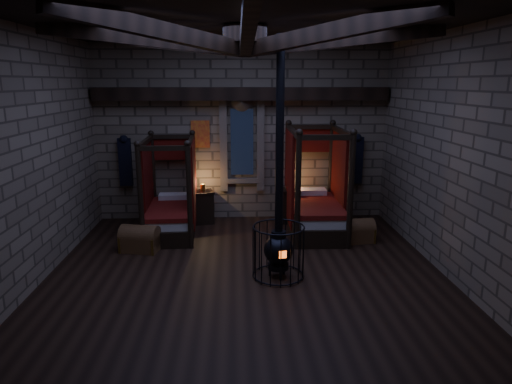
{
  "coord_description": "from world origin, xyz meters",
  "views": [
    {
      "loc": [
        -0.19,
        -7.56,
        3.32
      ],
      "look_at": [
        0.2,
        0.6,
        1.34
      ],
      "focal_mm": 32.0,
      "sensor_mm": 36.0,
      "label": 1
    }
  ],
  "objects_px": {
    "bed_left": "(171,210)",
    "bed_right": "(315,206)",
    "trunk_left": "(140,239)",
    "stove": "(278,245)",
    "trunk_right": "(357,231)"
  },
  "relations": [
    {
      "from": "bed_left",
      "to": "bed_right",
      "type": "height_order",
      "value": "bed_right"
    },
    {
      "from": "trunk_left",
      "to": "bed_right",
      "type": "bearing_deg",
      "value": 28.51
    },
    {
      "from": "bed_left",
      "to": "stove",
      "type": "distance_m",
      "value": 3.33
    },
    {
      "from": "bed_left",
      "to": "trunk_right",
      "type": "xyz_separation_m",
      "value": [
        4.02,
        -0.8,
        -0.3
      ]
    },
    {
      "from": "bed_left",
      "to": "trunk_left",
      "type": "height_order",
      "value": "bed_left"
    },
    {
      "from": "bed_left",
      "to": "stove",
      "type": "bearing_deg",
      "value": -51.44
    },
    {
      "from": "bed_left",
      "to": "bed_right",
      "type": "relative_size",
      "value": 0.91
    },
    {
      "from": "bed_left",
      "to": "stove",
      "type": "xyz_separation_m",
      "value": [
        2.17,
        -2.52,
        0.06
      ]
    },
    {
      "from": "trunk_right",
      "to": "bed_left",
      "type": "bearing_deg",
      "value": 162.01
    },
    {
      "from": "bed_left",
      "to": "trunk_right",
      "type": "distance_m",
      "value": 4.11
    },
    {
      "from": "bed_right",
      "to": "trunk_right",
      "type": "relative_size",
      "value": 3.13
    },
    {
      "from": "bed_left",
      "to": "stove",
      "type": "height_order",
      "value": "stove"
    },
    {
      "from": "bed_right",
      "to": "trunk_left",
      "type": "bearing_deg",
      "value": -162.4
    },
    {
      "from": "bed_right",
      "to": "trunk_left",
      "type": "relative_size",
      "value": 2.82
    },
    {
      "from": "trunk_left",
      "to": "stove",
      "type": "height_order",
      "value": "stove"
    }
  ]
}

